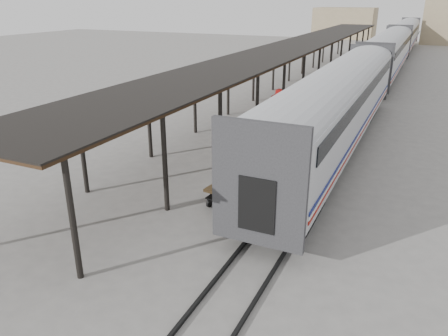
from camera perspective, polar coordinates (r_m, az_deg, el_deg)
ground at (r=18.75m, az=-0.67°, el=-3.74°), size 160.00×160.00×0.00m
train at (r=49.56m, az=20.55°, el=13.99°), size 3.45×76.01×4.01m
canopy at (r=40.94m, az=9.90°, el=15.54°), size 4.90×64.30×4.15m
rails at (r=50.11m, az=20.19°, el=11.04°), size 1.54×150.00×0.12m
building_left at (r=98.97m, az=15.49°, el=17.80°), size 12.00×8.00×6.00m
baggage_cart at (r=18.07m, az=1.08°, el=-2.50°), size 1.55×2.54×0.86m
suitcase_stack at (r=18.21m, az=1.52°, el=-0.87°), size 1.37×1.16×0.57m
luggage_tug at (r=34.42m, az=7.33°, el=8.86°), size 0.98×1.52×1.31m
porter at (r=16.98m, az=0.99°, el=0.15°), size 0.54×0.75×1.91m
pedestrian at (r=33.41m, az=7.84°, el=8.84°), size 0.99×0.50×1.63m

